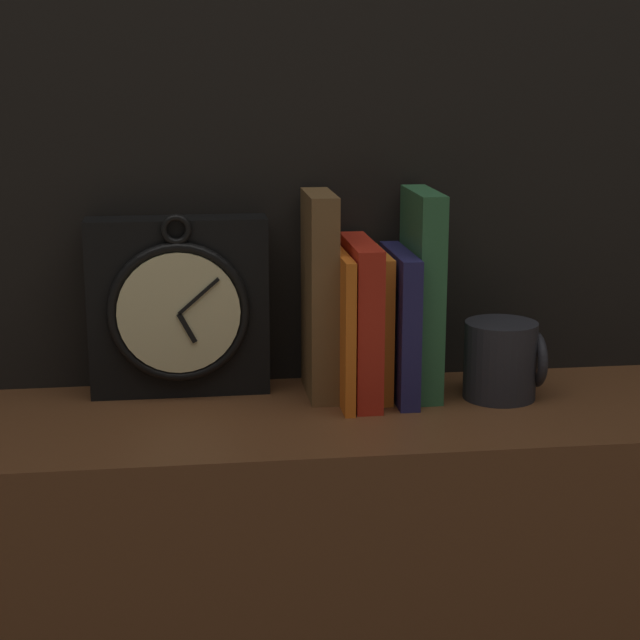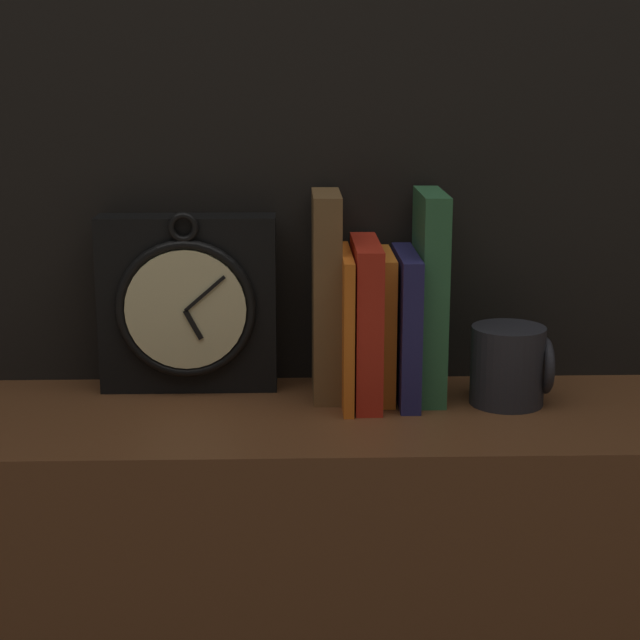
# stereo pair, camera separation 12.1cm
# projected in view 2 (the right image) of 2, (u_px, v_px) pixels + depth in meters

# --- Properties ---
(wall_back) EXTENTS (6.00, 0.05, 2.60)m
(wall_back) POSITION_uv_depth(u_px,v_px,m) (316.00, 34.00, 1.30)
(wall_back) COLOR black
(wall_back) RESTS_ON ground_plane
(clock) EXTENTS (0.22, 0.07, 0.22)m
(clock) POSITION_uv_depth(u_px,v_px,m) (188.00, 304.00, 1.30)
(clock) COLOR black
(clock) RESTS_ON bookshelf
(book_slot0_brown) EXTENTS (0.03, 0.11, 0.25)m
(book_slot0_brown) POSITION_uv_depth(u_px,v_px,m) (326.00, 295.00, 1.28)
(book_slot0_brown) COLOR brown
(book_slot0_brown) RESTS_ON bookshelf
(book_slot1_orange) EXTENTS (0.01, 0.15, 0.18)m
(book_slot1_orange) POSITION_uv_depth(u_px,v_px,m) (346.00, 327.00, 1.27)
(book_slot1_orange) COLOR orange
(book_slot1_orange) RESTS_ON bookshelf
(book_slot2_red) EXTENTS (0.03, 0.15, 0.19)m
(book_slot2_red) POSITION_uv_depth(u_px,v_px,m) (366.00, 321.00, 1.27)
(book_slot2_red) COLOR red
(book_slot2_red) RESTS_ON bookshelf
(book_slot3_orange) EXTENTS (0.01, 0.12, 0.18)m
(book_slot3_orange) POSITION_uv_depth(u_px,v_px,m) (386.00, 325.00, 1.29)
(book_slot3_orange) COLOR orange
(book_slot3_orange) RESTS_ON bookshelf
(book_slot4_navy) EXTENTS (0.02, 0.14, 0.18)m
(book_slot4_navy) POSITION_uv_depth(u_px,v_px,m) (406.00, 326.00, 1.28)
(book_slot4_navy) COLOR #212050
(book_slot4_navy) RESTS_ON bookshelf
(book_slot5_green) EXTENTS (0.03, 0.13, 0.25)m
(book_slot5_green) POSITION_uv_depth(u_px,v_px,m) (429.00, 295.00, 1.28)
(book_slot5_green) COLOR #2D623A
(book_slot5_green) RESTS_ON bookshelf
(mug) EXTENTS (0.09, 0.09, 0.09)m
(mug) POSITION_uv_depth(u_px,v_px,m) (510.00, 365.00, 1.26)
(mug) COLOR #232328
(mug) RESTS_ON bookshelf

